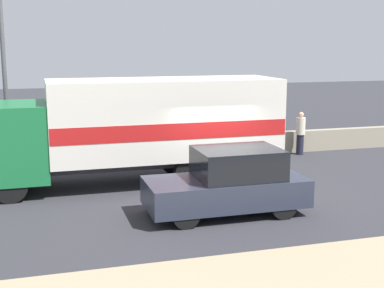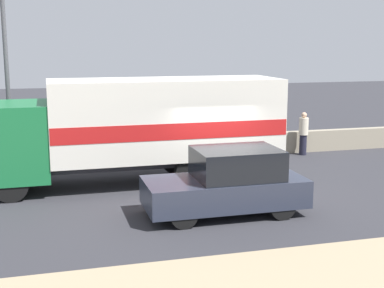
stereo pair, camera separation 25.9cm
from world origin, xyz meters
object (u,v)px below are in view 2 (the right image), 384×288
at_px(car_hatchback, 228,183).
at_px(box_truck, 139,125).
at_px(pedestrian, 303,133).
at_px(street_lamp, 6,66).

bearing_deg(car_hatchback, box_truck, -65.39).
bearing_deg(pedestrian, street_lamp, -177.39).
height_order(street_lamp, car_hatchback, street_lamp).
relative_size(street_lamp, pedestrian, 3.66).
height_order(box_truck, car_hatchback, box_truck).
bearing_deg(street_lamp, car_hatchback, -45.91).
relative_size(street_lamp, car_hatchback, 1.51).
bearing_deg(box_truck, pedestrian, -159.23).
bearing_deg(box_truck, car_hatchback, 114.61).
bearing_deg(street_lamp, pedestrian, 2.61).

